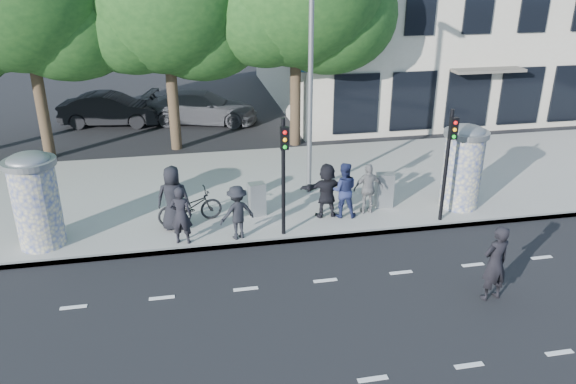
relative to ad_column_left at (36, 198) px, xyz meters
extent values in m
plane|color=black|center=(7.20, -4.50, -1.54)|extent=(120.00, 120.00, 0.00)
cube|color=gray|center=(7.20, 3.00, -1.46)|extent=(40.00, 8.00, 0.15)
cube|color=slate|center=(7.20, -0.95, -1.46)|extent=(40.00, 0.10, 0.16)
cube|color=silver|center=(7.20, -6.70, -1.53)|extent=(32.00, 0.12, 0.01)
cube|color=silver|center=(7.20, -3.10, -1.53)|extent=(32.00, 0.12, 0.01)
cylinder|color=beige|center=(0.00, 0.00, -0.24)|extent=(1.20, 1.20, 2.30)
cylinder|color=slate|center=(0.00, 0.00, 0.99)|extent=(1.36, 1.36, 0.16)
ellipsoid|color=slate|center=(0.00, 0.00, 1.07)|extent=(1.10, 1.10, 0.38)
cylinder|color=beige|center=(12.40, 0.20, -0.24)|extent=(1.20, 1.20, 2.30)
cylinder|color=slate|center=(12.40, 0.20, 0.99)|extent=(1.36, 1.36, 0.16)
ellipsoid|color=slate|center=(12.40, 0.20, 1.07)|extent=(1.10, 1.10, 0.38)
cylinder|color=black|center=(6.60, -0.65, 0.31)|extent=(0.11, 0.11, 3.40)
cube|color=black|center=(6.60, -0.83, 1.51)|extent=(0.22, 0.14, 0.62)
cylinder|color=black|center=(11.40, -0.65, 0.31)|extent=(0.11, 0.11, 3.40)
cube|color=black|center=(11.40, -0.83, 1.51)|extent=(0.22, 0.14, 0.62)
cylinder|color=slate|center=(8.00, 2.20, 2.61)|extent=(0.16, 0.16, 8.00)
cylinder|color=#38281C|center=(-1.30, 8.00, 0.82)|extent=(0.44, 0.44, 4.73)
cylinder|color=#38281C|center=(3.70, 8.20, 0.67)|extent=(0.44, 0.44, 4.41)
cylinder|color=#38281C|center=(8.70, 7.80, 0.76)|extent=(0.44, 0.44, 4.59)
cube|color=black|center=(19.20, 7.95, 0.06)|extent=(18.00, 0.10, 2.60)
cube|color=#59544C|center=(17.20, 7.60, 1.36)|extent=(3.20, 0.90, 0.12)
cube|color=#194C8C|center=(9.70, 7.95, 1.66)|extent=(1.60, 0.06, 0.30)
imported|color=black|center=(3.58, 0.27, -0.43)|extent=(1.00, 0.71, 1.92)
imported|color=black|center=(3.77, -0.65, -0.56)|extent=(0.68, 0.53, 1.66)
imported|color=#1F264D|center=(8.58, 0.16, -0.53)|extent=(0.96, 0.82, 1.72)
imported|color=black|center=(5.30, -0.65, -0.61)|extent=(1.14, 0.86, 1.56)
imported|color=slate|center=(9.40, 0.26, -0.60)|extent=(0.94, 0.55, 1.59)
imported|color=black|center=(8.09, 0.26, -0.54)|extent=(1.57, 0.58, 1.69)
imported|color=black|center=(10.83, -4.59, -0.59)|extent=(0.76, 0.58, 1.89)
imported|color=black|center=(4.03, 0.61, -0.88)|extent=(1.06, 2.02, 1.01)
cube|color=gray|center=(6.04, 0.76, -0.87)|extent=(0.55, 0.44, 1.03)
cube|color=gray|center=(10.06, 0.62, -0.84)|extent=(0.56, 0.44, 1.10)
imported|color=black|center=(0.74, 12.38, -0.77)|extent=(2.33, 4.86, 1.54)
imported|color=#505157|center=(4.98, 11.96, -0.77)|extent=(3.43, 5.66, 1.53)
camera|label=1|loc=(3.97, -14.73, 5.95)|focal=35.00mm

